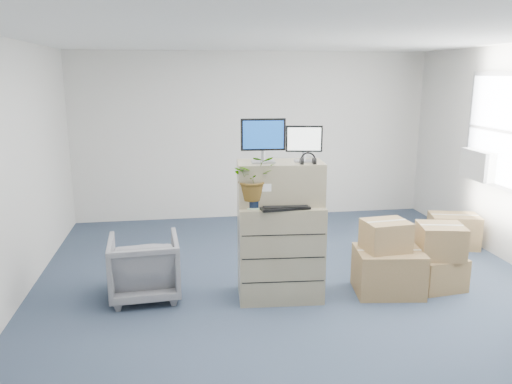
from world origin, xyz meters
TOP-DOWN VIEW (x-y plane):
  - ground at (0.00, 0.00)m, footprint 7.00×7.00m
  - wall_back at (0.00, 3.51)m, footprint 6.00×0.02m
  - ac_unit at (2.87, 1.40)m, footprint 0.24×0.60m
  - filing_cabinet_lower at (-0.19, 0.22)m, footprint 0.95×0.62m
  - filing_cabinet_upper at (-0.19, 0.27)m, footprint 0.94×0.52m
  - monitor_left at (-0.38, 0.25)m, footprint 0.47×0.19m
  - monitor_right at (0.06, 0.24)m, footprint 0.39×0.18m
  - headphones at (0.07, 0.10)m, footprint 0.16×0.03m
  - keyboard at (-0.19, 0.05)m, footprint 0.53×0.26m
  - mouse at (0.09, 0.11)m, footprint 0.10×0.08m
  - water_bottle at (-0.10, 0.30)m, footprint 0.08×0.08m
  - phone_dock at (-0.20, 0.28)m, footprint 0.06×0.05m
  - external_drive at (0.14, 0.31)m, footprint 0.21×0.16m
  - tissue_box at (0.17, 0.28)m, footprint 0.24×0.19m
  - potted_plant at (-0.50, 0.14)m, footprint 0.47×0.51m
  - office_chair at (-1.67, 0.44)m, footprint 0.79×0.74m
  - cardboard_boxes at (1.59, 0.54)m, footprint 2.33×1.94m

SIDE VIEW (x-z plane):
  - ground at x=0.00m, z-range 0.00..0.00m
  - cardboard_boxes at x=1.59m, z-range -0.11..0.73m
  - office_chair at x=-1.67m, z-range 0.00..0.77m
  - filing_cabinet_lower at x=-0.19m, z-range 0.00..1.06m
  - keyboard at x=-0.19m, z-range 1.06..1.09m
  - mouse at x=0.09m, z-range 1.06..1.09m
  - external_drive at x=0.14m, z-range 1.06..1.12m
  - phone_dock at x=-0.20m, z-range 1.04..1.17m
  - tissue_box at x=0.17m, z-range 1.12..1.20m
  - water_bottle at x=-0.10m, z-range 1.06..1.33m
  - ac_unit at x=2.87m, z-range 1.00..1.40m
  - filing_cabinet_upper at x=-0.19m, z-range 1.06..1.52m
  - potted_plant at x=-0.50m, z-range 1.09..1.55m
  - wall_back at x=0.00m, z-range 0.00..2.80m
  - headphones at x=0.07m, z-range 1.48..1.64m
  - monitor_right at x=0.06m, z-range 1.54..1.92m
  - monitor_left at x=-0.38m, z-range 1.54..2.01m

